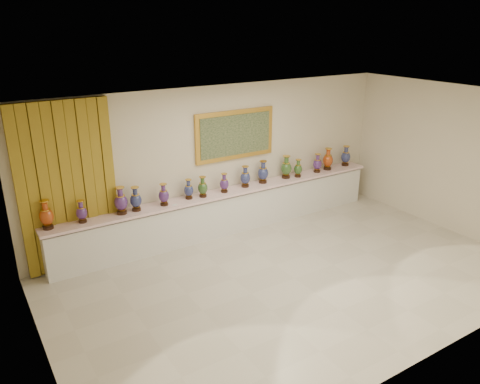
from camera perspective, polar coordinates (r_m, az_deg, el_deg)
The scene contains 19 objects.
ground at distance 8.21m, azimuth 6.67°, elevation -10.43°, with size 8.00×8.00×0.00m, color beige.
room at distance 8.53m, azimuth -16.86°, elevation 1.68°, with size 8.00×8.00×8.00m.
counter at distance 9.68m, azimuth -1.62°, elevation -2.44°, with size 7.28×0.48×0.90m.
vase_0 at distance 8.36m, azimuth -22.53°, elevation -2.73°, with size 0.31×0.31×0.50m.
vase_1 at distance 8.43m, azimuth -18.75°, elevation -2.39°, with size 0.20×0.20×0.40m.
vase_2 at distance 8.58m, azimuth -14.31°, elevation -1.18°, with size 0.26×0.26×0.51m.
vase_3 at distance 8.67m, azimuth -12.59°, elevation -0.96°, with size 0.26×0.26×0.45m.
vase_4 at distance 8.83m, azimuth -9.28°, elevation -0.44°, with size 0.26×0.26×0.42m.
vase_5 at distance 9.09m, azimuth -6.27°, elevation 0.24°, with size 0.19×0.19×0.39m.
vase_6 at distance 9.16m, azimuth -4.56°, elevation 0.51°, with size 0.23×0.23×0.42m.
vase_7 at distance 9.39m, azimuth -1.94°, elevation 1.01°, with size 0.23×0.23×0.39m.
vase_8 at distance 9.68m, azimuth 0.65°, elevation 1.77°, with size 0.22×0.22×0.45m.
vase_9 at distance 9.92m, azimuth 2.82°, elevation 2.32°, with size 0.29×0.29×0.49m.
vase_10 at distance 10.27m, azimuth 5.65°, elevation 2.92°, with size 0.30×0.30×0.51m.
vase_11 at distance 10.39m, azimuth 7.09°, elevation 2.80°, with size 0.19×0.19×0.40m.
vase_12 at distance 10.78m, azimuth 9.41°, elevation 3.40°, with size 0.26×0.26×0.43m.
vase_13 at distance 11.01m, azimuth 10.66°, elevation 3.86°, with size 0.25×0.25×0.51m.
vase_14 at distance 11.41m, azimuth 12.76°, elevation 4.22°, with size 0.23×0.23×0.48m.
label_card at distance 8.87m, azimuth -7.97°, elevation -1.55°, with size 0.10×0.06×0.00m, color white.
Camera 1 is at (-4.53, -5.43, 4.17)m, focal length 35.00 mm.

